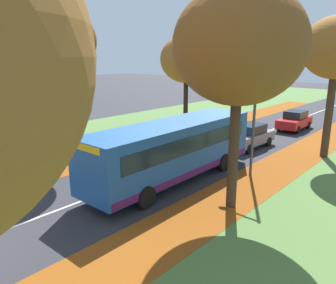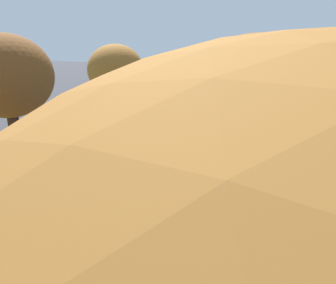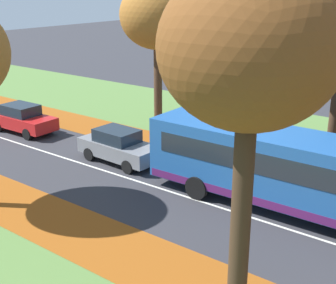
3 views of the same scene
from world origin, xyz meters
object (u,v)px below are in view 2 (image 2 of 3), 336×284
Objects in this scene: tree_right_near at (254,95)px; car_red_following at (217,121)px; tree_right_mid at (273,67)px; tree_left_mid at (116,70)px; bus at (166,187)px; streetlamp_right at (225,132)px; car_grey_lead at (198,148)px; tree_left_near at (6,78)px.

tree_right_near is 17.83m from car_red_following.
tree_right_mid is 1.99× the size of car_red_following.
bus is at bearing -54.31° from tree_left_mid.
streetlamp_right is at bearing 53.69° from bus.
bus is 15.83m from car_red_following.
car_grey_lead is 7.69m from car_red_following.
tree_left_near is 15.78m from tree_right_mid.
tree_right_near reaches higher than streetlamp_right.
tree_right_near is 1.46× the size of streetlamp_right.
tree_left_near is 1.04× the size of tree_right_mid.
tree_left_mid reaches higher than streetlamp_right.
bus is (-3.79, 0.68, -4.79)m from tree_right_near.
bus is 2.44× the size of car_grey_lead.
streetlamp_right reaches higher than car_grey_lead.
tree_right_near reaches higher than tree_right_mid.
streetlamp_right is (8.93, 5.07, -3.14)m from tree_left_near.
tree_right_near reaches higher than car_grey_lead.
tree_left_mid is 8.70m from car_grey_lead.
tree_left_mid is 14.99m from tree_right_near.
streetlamp_right reaches higher than bus.
car_red_following is at bearing 124.11° from tree_right_mid.
tree_right_mid is 7.44m from car_grey_lead.
tree_left_near is 10.47m from tree_right_near.
car_red_following is at bearing 40.68° from tree_left_mid.
tree_right_near is at bearing -66.30° from car_grey_lead.
streetlamp_right is 6.24m from car_grey_lead.
tree_right_mid is at bearing 45.30° from tree_left_near.
tree_left_near is 0.84× the size of bus.
car_grey_lead is (-4.58, -1.19, -5.74)m from tree_right_mid.
tree_right_mid is 7.10m from streetlamp_right.
bus is at bearing -89.44° from car_grey_lead.
bus is at bearing 16.10° from tree_left_near.
bus is (-4.50, -9.31, -4.85)m from tree_right_mid.
tree_left_mid is 12.67m from bus.
streetlamp_right reaches higher than car_red_following.
car_grey_lead is (-2.41, 4.95, -2.92)m from streetlamp_right.
tree_left_mid is 11.51m from tree_right_mid.
tree_left_near reaches higher than tree_left_mid.
bus is 2.46× the size of car_red_following.
tree_right_mid reaches higher than streetlamp_right.
bus is at bearing -115.78° from tree_right_mid.
tree_right_near is at bearing 6.71° from tree_left_near.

